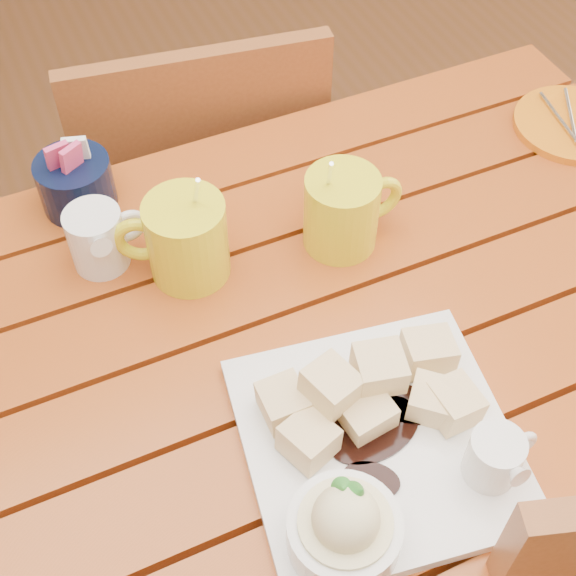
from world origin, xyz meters
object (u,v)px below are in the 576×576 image
coffee_mug_right (344,210)px  chair_far (202,196)px  orange_saucer (574,124)px  table (301,399)px  dessert_plate (375,455)px  coffee_mug_left (184,238)px

coffee_mug_right → chair_far: size_ratio=0.18×
orange_saucer → coffee_mug_right: bearing=-171.9°
table → chair_far: size_ratio=1.41×
dessert_plate → chair_far: bearing=85.5°
dessert_plate → chair_far: 0.79m
dessert_plate → orange_saucer: bearing=34.5°
dessert_plate → chair_far: (0.06, 0.73, -0.31)m
dessert_plate → coffee_mug_left: (-0.08, 0.34, 0.03)m
table → orange_saucer: bearing=20.2°
coffee_mug_right → chair_far: coffee_mug_right is taller
table → coffee_mug_left: size_ratio=7.28×
coffee_mug_left → chair_far: bearing=94.4°
table → coffee_mug_left: 0.25m
table → coffee_mug_left: coffee_mug_left is taller
coffee_mug_left → orange_saucer: 0.61m
coffee_mug_left → chair_far: (0.14, 0.39, -0.33)m
dessert_plate → coffee_mug_right: 0.33m
table → orange_saucer: orange_saucer is taller
table → dessert_plate: bearing=-88.8°
dessert_plate → coffee_mug_right: (0.12, 0.30, 0.02)m
coffee_mug_left → chair_far: size_ratio=0.19×
orange_saucer → chair_far: size_ratio=0.20×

